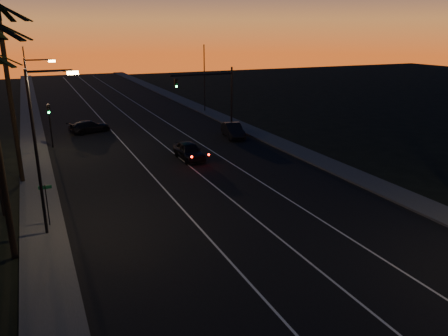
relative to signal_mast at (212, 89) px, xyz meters
name	(u,v)px	position (x,y,z in m)	size (l,w,h in m)	color
road	(180,163)	(-7.14, -9.99, -4.78)	(20.00, 170.00, 0.01)	black
sidewalk_left	(37,180)	(-18.34, -9.99, -4.70)	(2.40, 170.00, 0.16)	#343432
sidewalk_right	(292,149)	(4.06, -9.99, -4.70)	(2.40, 170.00, 0.16)	#343432
lane_stripe_left	(145,167)	(-10.14, -9.99, -4.76)	(0.12, 160.00, 0.01)	silver
lane_stripe_mid	(185,162)	(-6.64, -9.99, -4.76)	(0.12, 160.00, 0.01)	silver
lane_stripe_right	(223,158)	(-3.14, -9.99, -4.76)	(0.12, 160.00, 0.01)	silver
palm_far	(8,79)	(-19.34, -9.99, 2.83)	(4.25, 4.16, 12.53)	black
streetlight_left_near	(41,141)	(-17.84, -19.99, 0.54)	(2.55, 0.26, 9.00)	black
streetlight_left_far	(33,99)	(-17.82, -1.99, 0.28)	(2.55, 0.26, 8.50)	black
street_sign	(47,201)	(-17.94, -18.99, -3.13)	(0.70, 0.06, 2.60)	black
signal_mast	(212,89)	(0.00, 0.00, 0.00)	(7.10, 0.41, 7.00)	black
signal_post	(49,118)	(-16.64, -0.01, -1.89)	(0.28, 0.37, 4.20)	black
far_pole_left	(28,84)	(-18.14, 15.01, -0.28)	(0.14, 0.14, 9.00)	black
far_pole_right	(204,79)	(3.86, 12.01, -0.28)	(0.14, 0.14, 9.00)	black
lead_car	(189,151)	(-5.96, -9.15, -4.02)	(1.84, 4.95, 1.50)	black
right_car	(233,130)	(0.99, -3.33, -4.02)	(2.34, 4.76, 1.50)	black
cross_car	(90,127)	(-12.46, 5.15, -4.11)	(4.93, 3.18, 1.33)	black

